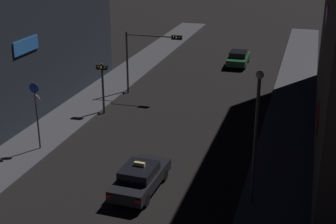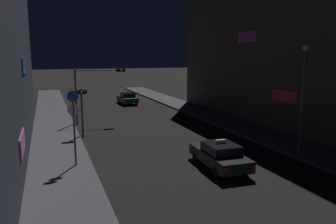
{
  "view_description": "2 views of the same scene",
  "coord_description": "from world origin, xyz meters",
  "px_view_note": "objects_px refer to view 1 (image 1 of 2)",
  "views": [
    {
      "loc": [
        8.36,
        -10.53,
        12.61
      ],
      "look_at": [
        0.85,
        14.77,
        2.65
      ],
      "focal_mm": 52.35,
      "sensor_mm": 36.0,
      "label": 1
    },
    {
      "loc": [
        -7.96,
        -5.14,
        6.12
      ],
      "look_at": [
        0.75,
        18.36,
        1.82
      ],
      "focal_mm": 35.34,
      "sensor_mm": 36.0,
      "label": 2
    }
  ],
  "objects_px": {
    "far_car": "(238,58)",
    "sign_pole_left": "(36,109)",
    "traffic_light_left_kerb": "(102,78)",
    "traffic_light_overhead": "(148,50)",
    "street_lamp_near_block": "(256,127)",
    "taxi": "(140,178)"
  },
  "relations": [
    {
      "from": "taxi",
      "to": "street_lamp_near_block",
      "type": "height_order",
      "value": "street_lamp_near_block"
    },
    {
      "from": "traffic_light_overhead",
      "to": "traffic_light_left_kerb",
      "type": "height_order",
      "value": "traffic_light_overhead"
    },
    {
      "from": "taxi",
      "to": "traffic_light_left_kerb",
      "type": "bearing_deg",
      "value": 122.72
    },
    {
      "from": "traffic_light_overhead",
      "to": "street_lamp_near_block",
      "type": "height_order",
      "value": "street_lamp_near_block"
    },
    {
      "from": "sign_pole_left",
      "to": "taxi",
      "type": "bearing_deg",
      "value": -20.67
    },
    {
      "from": "traffic_light_overhead",
      "to": "far_car",
      "type": "bearing_deg",
      "value": 63.71
    },
    {
      "from": "far_car",
      "to": "taxi",
      "type": "bearing_deg",
      "value": -92.18
    },
    {
      "from": "far_car",
      "to": "sign_pole_left",
      "type": "xyz_separation_m",
      "value": [
        -8.38,
        -22.93,
        1.95
      ]
    },
    {
      "from": "traffic_light_left_kerb",
      "to": "sign_pole_left",
      "type": "bearing_deg",
      "value": -99.14
    },
    {
      "from": "sign_pole_left",
      "to": "street_lamp_near_block",
      "type": "height_order",
      "value": "street_lamp_near_block"
    },
    {
      "from": "far_car",
      "to": "sign_pole_left",
      "type": "bearing_deg",
      "value": -110.06
    },
    {
      "from": "traffic_light_left_kerb",
      "to": "far_car",
      "type": "bearing_deg",
      "value": 65.55
    },
    {
      "from": "far_car",
      "to": "traffic_light_overhead",
      "type": "xyz_separation_m",
      "value": [
        -5.47,
        -11.07,
        2.96
      ]
    },
    {
      "from": "far_car",
      "to": "sign_pole_left",
      "type": "distance_m",
      "value": 24.49
    },
    {
      "from": "traffic_light_overhead",
      "to": "sign_pole_left",
      "type": "bearing_deg",
      "value": -103.77
    },
    {
      "from": "traffic_light_left_kerb",
      "to": "sign_pole_left",
      "type": "relative_size",
      "value": 0.9
    },
    {
      "from": "taxi",
      "to": "traffic_light_left_kerb",
      "type": "xyz_separation_m",
      "value": [
        -6.27,
        9.77,
        1.91
      ]
    },
    {
      "from": "taxi",
      "to": "traffic_light_left_kerb",
      "type": "height_order",
      "value": "traffic_light_left_kerb"
    },
    {
      "from": "taxi",
      "to": "far_car",
      "type": "relative_size",
      "value": 1.01
    },
    {
      "from": "far_car",
      "to": "traffic_light_overhead",
      "type": "relative_size",
      "value": 0.89
    },
    {
      "from": "sign_pole_left",
      "to": "street_lamp_near_block",
      "type": "relative_size",
      "value": 0.62
    },
    {
      "from": "traffic_light_overhead",
      "to": "street_lamp_near_block",
      "type": "bearing_deg",
      "value": -55.06
    }
  ]
}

